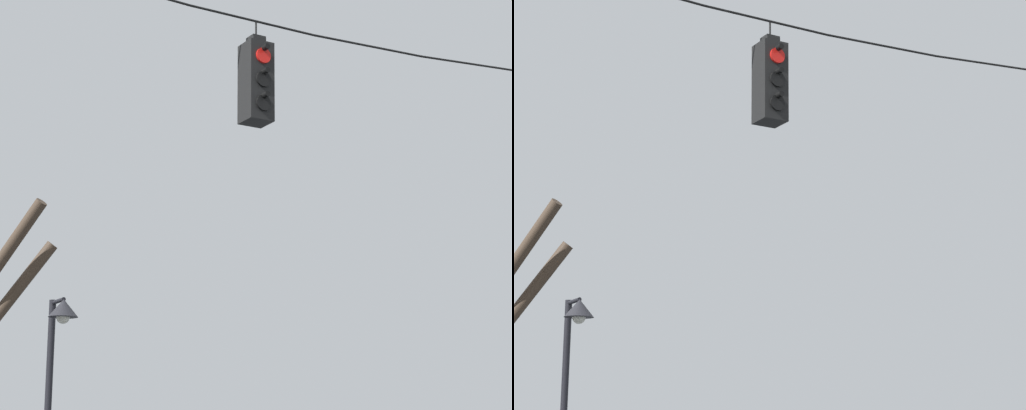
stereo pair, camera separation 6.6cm
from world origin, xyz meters
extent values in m
cylinder|color=black|center=(0.00, 0.20, 6.89)|extent=(1.83, 0.03, 0.03)
cylinder|color=black|center=(1.83, 0.20, 6.93)|extent=(1.83, 0.03, 0.10)
cylinder|color=black|center=(3.65, 0.20, 7.03)|extent=(1.83, 0.03, 0.17)
cube|color=black|center=(0.03, 0.20, 6.05)|extent=(0.34, 0.34, 1.04)
cube|color=black|center=(0.03, 0.20, 6.62)|extent=(0.19, 0.19, 0.10)
cylinder|color=black|center=(0.03, 0.20, 6.78)|extent=(0.02, 0.02, 0.21)
cylinder|color=red|center=(0.03, 0.01, 6.36)|extent=(0.20, 0.03, 0.20)
cylinder|color=black|center=(0.03, -0.03, 6.45)|extent=(0.07, 0.12, 0.07)
cylinder|color=black|center=(0.03, 0.01, 6.05)|extent=(0.20, 0.03, 0.20)
cylinder|color=black|center=(0.03, -0.03, 6.14)|extent=(0.07, 0.12, 0.07)
cylinder|color=black|center=(0.03, 0.01, 5.74)|extent=(0.20, 0.03, 0.20)
cylinder|color=black|center=(0.03, -0.03, 5.83)|extent=(0.07, 0.12, 0.07)
cylinder|color=red|center=(0.03, 0.38, 6.36)|extent=(0.20, 0.03, 0.20)
cylinder|color=black|center=(0.03, 0.43, 6.45)|extent=(0.07, 0.12, 0.07)
cylinder|color=black|center=(0.03, 0.38, 6.05)|extent=(0.20, 0.03, 0.20)
cylinder|color=black|center=(0.03, 0.43, 6.14)|extent=(0.07, 0.12, 0.07)
cylinder|color=black|center=(0.03, 0.38, 5.74)|extent=(0.20, 0.03, 0.20)
cylinder|color=black|center=(0.03, 0.43, 5.83)|extent=(0.07, 0.12, 0.07)
cylinder|color=black|center=(-0.27, 6.33, 4.00)|extent=(0.07, 0.55, 0.07)
cone|color=#232328|center=(-0.27, 6.05, 3.85)|extent=(0.50, 0.50, 0.30)
sphere|color=silver|center=(-0.27, 6.05, 3.70)|extent=(0.23, 0.23, 0.23)
camera|label=1|loc=(-5.98, -9.99, 1.72)|focal=70.00mm
camera|label=2|loc=(-5.92, -10.02, 1.72)|focal=70.00mm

